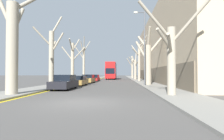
{
  "coord_description": "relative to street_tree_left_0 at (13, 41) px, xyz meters",
  "views": [
    {
      "loc": [
        2.15,
        -9.37,
        1.54
      ],
      "look_at": [
        -0.28,
        34.3,
        2.48
      ],
      "focal_mm": 28.0,
      "sensor_mm": 36.0,
      "label": 1
    }
  ],
  "objects": [
    {
      "name": "building_facade_right",
      "position": [
        18.2,
        20.92,
        2.42
      ],
      "size": [
        10.08,
        40.02,
        12.55
      ],
      "color": "tan",
      "rests_on": "ground"
    },
    {
      "name": "double_decker_bus",
      "position": [
        4.83,
        37.29,
        -1.24
      ],
      "size": [
        2.62,
        11.19,
        4.6
      ],
      "color": "red",
      "rests_on": "ground"
    },
    {
      "name": "street_tree_right_3",
      "position": [
        11.23,
        33.27,
        -0.76
      ],
      "size": [
        2.01,
        4.57,
        7.02
      ],
      "color": "gray",
      "rests_on": "ground"
    },
    {
      "name": "street_tree_right_1",
      "position": [
        11.17,
        11.23,
        -0.63
      ],
      "size": [
        3.66,
        2.6,
        7.49
      ],
      "color": "gray",
      "rests_on": "ground"
    },
    {
      "name": "street_tree_left_1",
      "position": [
        -0.15,
        7.24,
        -0.27
      ],
      "size": [
        3.1,
        2.9,
        8.28
      ],
      "color": "gray",
      "rests_on": "ground"
    },
    {
      "name": "street_tree_left_2",
      "position": [
        0.02,
        15.09,
        -0.29
      ],
      "size": [
        3.78,
        2.86,
        7.09
      ],
      "color": "gray",
      "rests_on": "ground"
    },
    {
      "name": "street_tree_left_0",
      "position": [
        0.0,
        0.0,
        0.0
      ],
      "size": [
        3.3,
        2.45,
        8.09
      ],
      "color": "gray",
      "rests_on": "ground"
    },
    {
      "name": "street_tree_right_0",
      "position": [
        11.09,
        -0.04,
        -1.03
      ],
      "size": [
        4.49,
        1.98,
        6.25
      ],
      "color": "gray",
      "rests_on": "ground"
    },
    {
      "name": "street_tree_right_2",
      "position": [
        11.21,
        22.71,
        0.39
      ],
      "size": [
        2.98,
        3.2,
        8.91
      ],
      "color": "gray",
      "rests_on": "ground"
    },
    {
      "name": "parked_car_3",
      "position": [
        2.13,
        23.86,
        -3.21
      ],
      "size": [
        1.79,
        4.46,
        1.36
      ],
      "color": "maroon",
      "rests_on": "ground"
    },
    {
      "name": "sidewalk_right",
      "position": [
        11.68,
        47.41,
        -3.79
      ],
      "size": [
        3.06,
        120.0,
        0.12
      ],
      "primitive_type": "cube",
      "color": "gray",
      "rests_on": "ground"
    },
    {
      "name": "street_tree_right_4",
      "position": [
        11.16,
        45.66,
        -0.39
      ],
      "size": [
        2.34,
        1.58,
        7.14
      ],
      "color": "gray",
      "rests_on": "ground"
    },
    {
      "name": "parked_car_2",
      "position": [
        2.13,
        16.93,
        -3.18
      ],
      "size": [
        1.86,
        4.55,
        1.41
      ],
      "color": "olive",
      "rests_on": "ground"
    },
    {
      "name": "street_tree_left_3",
      "position": [
        -0.02,
        23.25,
        0.28
      ],
      "size": [
        2.9,
        3.84,
        8.94
      ],
      "color": "gray",
      "rests_on": "ground"
    },
    {
      "name": "ground_plane",
      "position": [
        5.6,
        -2.59,
        -3.85
      ],
      "size": [
        300.0,
        300.0,
        0.0
      ],
      "primitive_type": "plane",
      "color": "#4C4947"
    },
    {
      "name": "kerb_line_stripe",
      "position": [
        1.23,
        47.41,
        -3.85
      ],
      "size": [
        0.24,
        120.0,
        0.01
      ],
      "primitive_type": "cube",
      "color": "yellow",
      "rests_on": "ground"
    },
    {
      "name": "lamp_post",
      "position": [
        10.52,
        9.89,
        1.31
      ],
      "size": [
        1.4,
        0.2,
        9.38
      ],
      "color": "#4C4F54",
      "rests_on": "ground"
    },
    {
      "name": "parked_car_1",
      "position": [
        2.13,
        10.63,
        -3.24
      ],
      "size": [
        1.78,
        4.27,
        1.28
      ],
      "color": "olive",
      "rests_on": "ground"
    },
    {
      "name": "sidewalk_left",
      "position": [
        -0.48,
        47.41,
        -3.79
      ],
      "size": [
        3.06,
        120.0,
        0.12
      ],
      "primitive_type": "cube",
      "color": "gray",
      "rests_on": "ground"
    },
    {
      "name": "parked_car_0",
      "position": [
        2.13,
        5.02,
        -3.17
      ],
      "size": [
        1.76,
        4.32,
        1.44
      ],
      "color": "black",
      "rests_on": "ground"
    }
  ]
}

